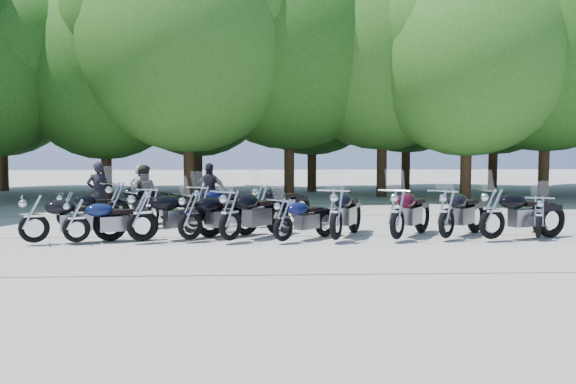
{
  "coord_description": "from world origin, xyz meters",
  "views": [
    {
      "loc": [
        -0.62,
        -13.34,
        2.21
      ],
      "look_at": [
        0.0,
        1.5,
        1.1
      ],
      "focal_mm": 38.0,
      "sensor_mm": 36.0,
      "label": 1
    }
  ],
  "objects_px": {
    "motorcycle_15": "(261,203)",
    "motorcycle_11": "(67,208)",
    "motorcycle_1": "(76,219)",
    "motorcycle_2": "(141,214)",
    "motorcycle_4": "(230,213)",
    "motorcycle_10": "(539,215)",
    "motorcycle_13": "(152,206)",
    "motorcycle_6": "(336,212)",
    "motorcycle_7": "(397,212)",
    "motorcycle_8": "(447,212)",
    "rider_0": "(98,193)",
    "rider_1": "(143,195)",
    "rider_3": "(140,192)",
    "motorcycle_9": "(492,212)",
    "rider_2": "(210,192)",
    "motorcycle_3": "(190,214)",
    "motorcycle_12": "(117,202)",
    "motorcycle_14": "(202,204)",
    "motorcycle_0": "(34,217)",
    "motorcycle_5": "(283,218)"
  },
  "relations": [
    {
      "from": "motorcycle_7",
      "to": "motorcycle_8",
      "type": "xyz_separation_m",
      "value": [
        1.19,
        0.13,
        -0.02
      ]
    },
    {
      "from": "motorcycle_12",
      "to": "motorcycle_14",
      "type": "relative_size",
      "value": 1.09
    },
    {
      "from": "motorcycle_13",
      "to": "rider_2",
      "type": "relative_size",
      "value": 1.28
    },
    {
      "from": "motorcycle_3",
      "to": "motorcycle_7",
      "type": "relative_size",
      "value": 0.92
    },
    {
      "from": "rider_2",
      "to": "rider_3",
      "type": "xyz_separation_m",
      "value": [
        -2.17,
        0.55,
        -0.03
      ]
    },
    {
      "from": "motorcycle_9",
      "to": "motorcycle_1",
      "type": "bearing_deg",
      "value": 69.76
    },
    {
      "from": "motorcycle_4",
      "to": "motorcycle_15",
      "type": "distance_m",
      "value": 2.89
    },
    {
      "from": "motorcycle_6",
      "to": "rider_3",
      "type": "height_order",
      "value": "rider_3"
    },
    {
      "from": "motorcycle_1",
      "to": "motorcycle_11",
      "type": "relative_size",
      "value": 1.03
    },
    {
      "from": "motorcycle_9",
      "to": "rider_2",
      "type": "distance_m",
      "value": 8.07
    },
    {
      "from": "motorcycle_15",
      "to": "motorcycle_0",
      "type": "bearing_deg",
      "value": 73.19
    },
    {
      "from": "motorcycle_8",
      "to": "rider_1",
      "type": "relative_size",
      "value": 1.45
    },
    {
      "from": "motorcycle_11",
      "to": "motorcycle_12",
      "type": "bearing_deg",
      "value": -117.87
    },
    {
      "from": "motorcycle_3",
      "to": "motorcycle_4",
      "type": "bearing_deg",
      "value": -143.58
    },
    {
      "from": "motorcycle_4",
      "to": "rider_2",
      "type": "distance_m",
      "value": 4.31
    },
    {
      "from": "motorcycle_1",
      "to": "motorcycle_10",
      "type": "xyz_separation_m",
      "value": [
        10.68,
        0.2,
        0.01
      ]
    },
    {
      "from": "motorcycle_15",
      "to": "motorcycle_11",
      "type": "bearing_deg",
      "value": 44.89
    },
    {
      "from": "motorcycle_10",
      "to": "motorcycle_13",
      "type": "height_order",
      "value": "motorcycle_13"
    },
    {
      "from": "rider_1",
      "to": "rider_3",
      "type": "xyz_separation_m",
      "value": [
        -0.34,
        1.21,
        -0.02
      ]
    },
    {
      "from": "motorcycle_4",
      "to": "motorcycle_8",
      "type": "relative_size",
      "value": 1.01
    },
    {
      "from": "motorcycle_3",
      "to": "motorcycle_13",
      "type": "xyz_separation_m",
      "value": [
        -1.31,
        2.41,
        -0.03
      ]
    },
    {
      "from": "motorcycle_6",
      "to": "motorcycle_7",
      "type": "height_order",
      "value": "motorcycle_6"
    },
    {
      "from": "motorcycle_6",
      "to": "motorcycle_10",
      "type": "bearing_deg",
      "value": -156.0
    },
    {
      "from": "rider_3",
      "to": "motorcycle_9",
      "type": "bearing_deg",
      "value": 156.94
    },
    {
      "from": "motorcycle_5",
      "to": "motorcycle_6",
      "type": "bearing_deg",
      "value": -130.69
    },
    {
      "from": "motorcycle_8",
      "to": "motorcycle_10",
      "type": "distance_m",
      "value": 2.2
    },
    {
      "from": "rider_0",
      "to": "motorcycle_15",
      "type": "bearing_deg",
      "value": 143.83
    },
    {
      "from": "motorcycle_4",
      "to": "motorcycle_15",
      "type": "relative_size",
      "value": 1.04
    },
    {
      "from": "motorcycle_0",
      "to": "motorcycle_6",
      "type": "height_order",
      "value": "motorcycle_6"
    },
    {
      "from": "motorcycle_13",
      "to": "motorcycle_12",
      "type": "bearing_deg",
      "value": 6.52
    },
    {
      "from": "rider_1",
      "to": "rider_3",
      "type": "distance_m",
      "value": 1.25
    },
    {
      "from": "rider_1",
      "to": "motorcycle_2",
      "type": "bearing_deg",
      "value": 100.26
    },
    {
      "from": "motorcycle_9",
      "to": "motorcycle_7",
      "type": "bearing_deg",
      "value": 68.04
    },
    {
      "from": "motorcycle_3",
      "to": "motorcycle_14",
      "type": "bearing_deg",
      "value": -41.24
    },
    {
      "from": "motorcycle_5",
      "to": "rider_0",
      "type": "relative_size",
      "value": 1.17
    },
    {
      "from": "rider_2",
      "to": "motorcycle_13",
      "type": "bearing_deg",
      "value": 57.68
    },
    {
      "from": "motorcycle_5",
      "to": "motorcycle_11",
      "type": "bearing_deg",
      "value": 19.82
    },
    {
      "from": "motorcycle_11",
      "to": "motorcycle_10",
      "type": "bearing_deg",
      "value": -138.42
    },
    {
      "from": "motorcycle_7",
      "to": "motorcycle_15",
      "type": "distance_m",
      "value": 4.2
    },
    {
      "from": "motorcycle_13",
      "to": "motorcycle_3",
      "type": "bearing_deg",
      "value": 138.68
    },
    {
      "from": "rider_0",
      "to": "rider_2",
      "type": "relative_size",
      "value": 1.03
    },
    {
      "from": "motorcycle_1",
      "to": "motorcycle_14",
      "type": "height_order",
      "value": "motorcycle_14"
    },
    {
      "from": "motorcycle_10",
      "to": "rider_2",
      "type": "bearing_deg",
      "value": -3.91
    },
    {
      "from": "motorcycle_2",
      "to": "motorcycle_3",
      "type": "distance_m",
      "value": 1.1
    },
    {
      "from": "motorcycle_6",
      "to": "motorcycle_7",
      "type": "bearing_deg",
      "value": -156.22
    },
    {
      "from": "motorcycle_0",
      "to": "motorcycle_11",
      "type": "bearing_deg",
      "value": -17.66
    },
    {
      "from": "motorcycle_1",
      "to": "motorcycle_2",
      "type": "xyz_separation_m",
      "value": [
        1.44,
        0.08,
        0.1
      ]
    },
    {
      "from": "motorcycle_4",
      "to": "motorcycle_8",
      "type": "xyz_separation_m",
      "value": [
        5.03,
        0.17,
        -0.01
      ]
    },
    {
      "from": "motorcycle_7",
      "to": "rider_0",
      "type": "height_order",
      "value": "rider_0"
    },
    {
      "from": "motorcycle_0",
      "to": "rider_1",
      "type": "xyz_separation_m",
      "value": [
        1.71,
        3.65,
        0.2
      ]
    }
  ]
}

